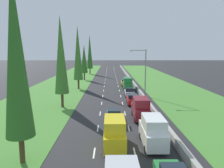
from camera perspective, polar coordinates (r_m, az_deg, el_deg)
ground_plane at (r=63.21m, az=-0.25°, el=0.70°), size 300.00×300.00×0.00m
grass_verge_left at (r=64.38m, az=-11.58°, el=0.69°), size 14.00×140.00×0.04m
grass_verge_right at (r=64.91m, az=12.52°, el=0.72°), size 14.00×140.00×0.04m
median_barrier at (r=63.45m, az=4.90°, el=1.09°), size 0.44×120.00×0.85m
lane_markings at (r=63.21m, az=-0.25°, el=0.71°), size 3.64×116.00×0.01m
white_van_right_lane at (r=20.73m, az=10.65°, el=-12.08°), size 1.96×4.90×2.82m
maroon_van_right_lane at (r=28.28m, az=7.51°, el=-6.37°), size 1.96×4.90×2.82m
red_hatchback_right_lane at (r=35.89m, az=5.37°, el=-4.05°), size 1.74×3.90×1.72m
silver_hatchback_right_lane at (r=42.20m, az=4.56°, el=-2.13°), size 1.74×3.90×1.72m
green_van_right_lane at (r=49.05m, az=4.12°, el=0.04°), size 1.96×4.90×2.82m
yellow_sedan_right_lane at (r=55.35m, az=3.37°, el=0.41°), size 1.82×4.50×1.64m
yellow_van_centre_lane at (r=20.04m, az=0.67°, el=-12.66°), size 1.96×4.90×2.82m
teal_hatchback_centre_lane at (r=26.88m, az=0.49°, el=-8.34°), size 1.74×3.90×1.72m
poplar_tree_nearest at (r=17.42m, az=-23.90°, el=7.00°), size 2.17×2.17×14.69m
poplar_tree_second at (r=34.13m, az=-13.26°, el=7.34°), size 2.15×2.15×14.01m
poplar_tree_third at (r=50.31m, az=-8.94°, el=7.98°), size 2.16×2.16×14.35m
poplar_tree_fourth at (r=66.15m, az=-7.32°, el=6.53°), size 2.07×2.07×10.67m
poplar_tree_fifth at (r=83.08m, az=-5.85°, el=8.36°), size 2.17×2.17×14.73m
street_light_mast at (r=41.95m, az=8.31°, el=3.80°), size 3.20×0.28×9.00m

